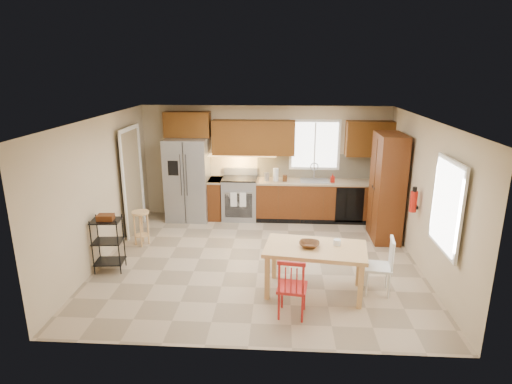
{
  "coord_description": "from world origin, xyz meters",
  "views": [
    {
      "loc": [
        0.37,
        -6.94,
        3.31
      ],
      "look_at": [
        -0.08,
        0.4,
        1.15
      ],
      "focal_mm": 30.0,
      "sensor_mm": 36.0,
      "label": 1
    }
  ],
  "objects_px": {
    "soap_bottle": "(333,178)",
    "table_jar": "(337,244)",
    "fire_extinguisher": "(413,202)",
    "chair_white": "(378,266)",
    "range_stove": "(240,199)",
    "chair_red": "(292,286)",
    "pantry": "(387,188)",
    "refrigerator": "(188,179)",
    "table_bowl": "(309,247)",
    "utility_cart": "(108,244)",
    "bar_stool": "(141,228)",
    "dining_table": "(315,270)"
  },
  "relations": [
    {
      "from": "range_stove",
      "to": "chair_red",
      "type": "relative_size",
      "value": 1.05
    },
    {
      "from": "chair_red",
      "to": "table_jar",
      "type": "height_order",
      "value": "chair_red"
    },
    {
      "from": "refrigerator",
      "to": "soap_bottle",
      "type": "xyz_separation_m",
      "value": [
        3.18,
        -0.02,
        0.09
      ]
    },
    {
      "from": "pantry",
      "to": "bar_stool",
      "type": "xyz_separation_m",
      "value": [
        -4.72,
        -0.62,
        -0.71
      ]
    },
    {
      "from": "soap_bottle",
      "to": "fire_extinguisher",
      "type": "height_order",
      "value": "fire_extinguisher"
    },
    {
      "from": "dining_table",
      "to": "chair_red",
      "type": "xyz_separation_m",
      "value": [
        -0.35,
        -0.65,
        0.07
      ]
    },
    {
      "from": "chair_red",
      "to": "bar_stool",
      "type": "distance_m",
      "value": 3.64
    },
    {
      "from": "range_stove",
      "to": "chair_red",
      "type": "height_order",
      "value": "range_stove"
    },
    {
      "from": "chair_white",
      "to": "pantry",
      "type": "bearing_deg",
      "value": -7.2
    },
    {
      "from": "range_stove",
      "to": "chair_white",
      "type": "height_order",
      "value": "range_stove"
    },
    {
      "from": "table_bowl",
      "to": "chair_red",
      "type": "bearing_deg",
      "value": -111.56
    },
    {
      "from": "chair_red",
      "to": "chair_white",
      "type": "xyz_separation_m",
      "value": [
        1.3,
        0.7,
        0.0
      ]
    },
    {
      "from": "chair_red",
      "to": "table_jar",
      "type": "relative_size",
      "value": 7.21
    },
    {
      "from": "refrigerator",
      "to": "chair_red",
      "type": "distance_m",
      "value": 4.46
    },
    {
      "from": "range_stove",
      "to": "dining_table",
      "type": "xyz_separation_m",
      "value": [
        1.45,
        -3.24,
        -0.1
      ]
    },
    {
      "from": "chair_white",
      "to": "table_bowl",
      "type": "bearing_deg",
      "value": 100.42
    },
    {
      "from": "soap_bottle",
      "to": "table_jar",
      "type": "distance_m",
      "value": 3.08
    },
    {
      "from": "soap_bottle",
      "to": "fire_extinguisher",
      "type": "relative_size",
      "value": 0.53
    },
    {
      "from": "chair_white",
      "to": "table_jar",
      "type": "relative_size",
      "value": 7.21
    },
    {
      "from": "refrigerator",
      "to": "utility_cart",
      "type": "distance_m",
      "value": 2.79
    },
    {
      "from": "fire_extinguisher",
      "to": "chair_red",
      "type": "relative_size",
      "value": 0.41
    },
    {
      "from": "chair_white",
      "to": "fire_extinguisher",
      "type": "bearing_deg",
      "value": -26.6
    },
    {
      "from": "fire_extinguisher",
      "to": "chair_white",
      "type": "distance_m",
      "value": 1.54
    },
    {
      "from": "table_jar",
      "to": "dining_table",
      "type": "bearing_deg",
      "value": -164.05
    },
    {
      "from": "chair_red",
      "to": "table_bowl",
      "type": "xyz_separation_m",
      "value": [
        0.26,
        0.65,
        0.3
      ]
    },
    {
      "from": "chair_red",
      "to": "chair_white",
      "type": "bearing_deg",
      "value": 35.98
    },
    {
      "from": "range_stove",
      "to": "table_jar",
      "type": "distance_m",
      "value": 3.62
    },
    {
      "from": "refrigerator",
      "to": "soap_bottle",
      "type": "height_order",
      "value": "refrigerator"
    },
    {
      "from": "chair_red",
      "to": "bar_stool",
      "type": "bearing_deg",
      "value": 148.9
    },
    {
      "from": "table_jar",
      "to": "fire_extinguisher",
      "type": "bearing_deg",
      "value": 38.2
    },
    {
      "from": "soap_bottle",
      "to": "table_jar",
      "type": "bearing_deg",
      "value": -94.84
    },
    {
      "from": "utility_cart",
      "to": "bar_stool",
      "type": "bearing_deg",
      "value": 74.6
    },
    {
      "from": "fire_extinguisher",
      "to": "table_bowl",
      "type": "bearing_deg",
      "value": -146.68
    },
    {
      "from": "dining_table",
      "to": "chair_white",
      "type": "relative_size",
      "value": 1.7
    },
    {
      "from": "chair_white",
      "to": "table_bowl",
      "type": "xyz_separation_m",
      "value": [
        -1.04,
        -0.05,
        0.3
      ]
    },
    {
      "from": "refrigerator",
      "to": "soap_bottle",
      "type": "distance_m",
      "value": 3.18
    },
    {
      "from": "pantry",
      "to": "dining_table",
      "type": "distance_m",
      "value": 2.81
    },
    {
      "from": "pantry",
      "to": "table_bowl",
      "type": "relative_size",
      "value": 6.96
    },
    {
      "from": "refrigerator",
      "to": "range_stove",
      "type": "xyz_separation_m",
      "value": [
        1.15,
        0.06,
        -0.45
      ]
    },
    {
      "from": "fire_extinguisher",
      "to": "table_bowl",
      "type": "distance_m",
      "value": 2.22
    },
    {
      "from": "fire_extinguisher",
      "to": "table_jar",
      "type": "distance_m",
      "value": 1.82
    },
    {
      "from": "pantry",
      "to": "chair_white",
      "type": "relative_size",
      "value": 2.4
    },
    {
      "from": "range_stove",
      "to": "soap_bottle",
      "type": "relative_size",
      "value": 4.82
    },
    {
      "from": "range_stove",
      "to": "pantry",
      "type": "relative_size",
      "value": 0.44
    },
    {
      "from": "pantry",
      "to": "chair_white",
      "type": "height_order",
      "value": "pantry"
    },
    {
      "from": "dining_table",
      "to": "bar_stool",
      "type": "relative_size",
      "value": 2.22
    },
    {
      "from": "soap_bottle",
      "to": "utility_cart",
      "type": "xyz_separation_m",
      "value": [
        -3.97,
        -2.62,
        -0.53
      ]
    },
    {
      "from": "fire_extinguisher",
      "to": "utility_cart",
      "type": "relative_size",
      "value": 0.38
    },
    {
      "from": "table_bowl",
      "to": "pantry",
      "type": "bearing_deg",
      "value": 54.13
    },
    {
      "from": "dining_table",
      "to": "table_bowl",
      "type": "bearing_deg",
      "value": -172.32
    }
  ]
}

